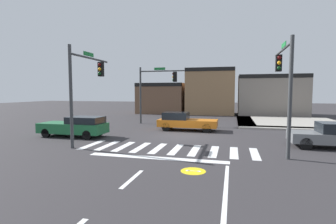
% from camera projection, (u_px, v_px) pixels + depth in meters
% --- Properties ---
extents(ground_plane, '(120.00, 120.00, 0.00)m').
position_uv_depth(ground_plane, '(182.00, 135.00, 18.35)').
color(ground_plane, '#302D30').
extents(crosswalk_near, '(9.62, 2.67, 0.01)m').
position_uv_depth(crosswalk_near, '(167.00, 149.00, 14.00)').
color(crosswalk_near, silver).
rests_on(crosswalk_near, ground_plane).
extents(lane_markings, '(6.80, 20.25, 0.01)m').
position_uv_depth(lane_markings, '(135.00, 215.00, 6.46)').
color(lane_markings, white).
rests_on(lane_markings, ground_plane).
extents(bike_detector_marking, '(1.00, 1.00, 0.01)m').
position_uv_depth(bike_detector_marking, '(193.00, 171.00, 10.07)').
color(bike_detector_marking, yellow).
rests_on(bike_detector_marking, ground_plane).
extents(curb_corner_northeast, '(10.00, 10.60, 0.15)m').
position_uv_depth(curb_corner_northeast, '(284.00, 123.00, 25.37)').
color(curb_corner_northeast, '#9E998E').
rests_on(curb_corner_northeast, ground_plane).
extents(storefront_row, '(22.76, 6.41, 6.36)m').
position_uv_depth(storefront_row, '(223.00, 95.00, 35.87)').
color(storefront_row, brown).
rests_on(storefront_row, ground_plane).
extents(traffic_signal_northwest, '(4.50, 0.32, 5.55)m').
position_uv_depth(traffic_signal_northwest, '(156.00, 85.00, 24.72)').
color(traffic_signal_northwest, '#383A3D').
rests_on(traffic_signal_northwest, ground_plane).
extents(traffic_signal_southwest, '(0.32, 4.30, 5.70)m').
position_uv_depth(traffic_signal_southwest, '(86.00, 79.00, 15.36)').
color(traffic_signal_southwest, '#383A3D').
rests_on(traffic_signal_southwest, ground_plane).
extents(traffic_signal_southeast, '(0.32, 4.50, 5.71)m').
position_uv_depth(traffic_signal_southeast, '(284.00, 75.00, 13.03)').
color(traffic_signal_southeast, '#383A3D').
rests_on(traffic_signal_southeast, ground_plane).
extents(car_orange, '(4.75, 1.89, 1.46)m').
position_uv_depth(car_orange, '(185.00, 121.00, 20.79)').
color(car_orange, orange).
rests_on(car_orange, ground_plane).
extents(car_green, '(4.69, 1.78, 1.43)m').
position_uv_depth(car_green, '(76.00, 126.00, 17.76)').
color(car_green, '#1E6638').
rests_on(car_green, ground_plane).
extents(car_gray, '(4.32, 1.81, 1.43)m').
position_uv_depth(car_gray, '(333.00, 135.00, 14.15)').
color(car_gray, slate).
rests_on(car_gray, ground_plane).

